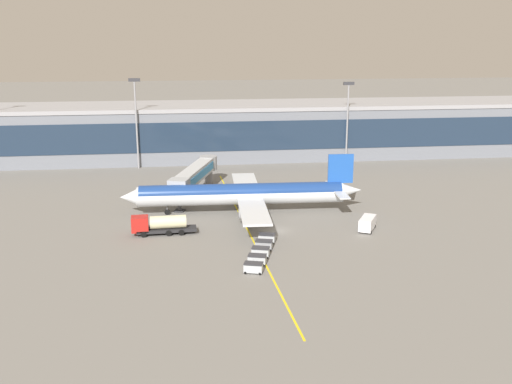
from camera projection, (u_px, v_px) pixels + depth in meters
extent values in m
plane|color=slate|center=(277.00, 231.00, 101.89)|extent=(700.00, 700.00, 0.00)
cube|color=yellow|center=(247.00, 228.00, 103.19)|extent=(4.22, 79.92, 0.01)
cube|color=slate|center=(230.00, 132.00, 162.21)|extent=(178.82, 21.70, 13.54)
cube|color=#1E2D42|center=(233.00, 136.00, 151.57)|extent=(173.45, 0.16, 7.58)
cube|color=#99999E|center=(230.00, 106.00, 160.34)|extent=(182.40, 22.14, 1.00)
cylinder|color=silver|center=(241.00, 195.00, 111.23)|extent=(38.71, 5.13, 3.69)
cylinder|color=navy|center=(241.00, 193.00, 111.15)|extent=(37.94, 4.96, 3.55)
cone|color=silver|center=(130.00, 197.00, 109.47)|extent=(3.82, 3.64, 3.51)
cone|color=silver|center=(350.00, 190.00, 112.92)|extent=(4.55, 3.30, 3.14)
cube|color=#1E51B2|center=(341.00, 169.00, 111.66)|extent=(4.81, 0.54, 5.54)
cube|color=silver|center=(342.00, 195.00, 109.10)|extent=(2.22, 5.98, 0.24)
cube|color=silver|center=(333.00, 185.00, 116.22)|extent=(2.22, 5.98, 0.24)
cube|color=silver|center=(254.00, 211.00, 101.85)|extent=(5.40, 16.38, 0.40)
cube|color=silver|center=(245.00, 183.00, 121.02)|extent=(5.40, 16.38, 0.40)
cylinder|color=#939399|center=(247.00, 214.00, 104.91)|extent=(2.92, 2.14, 2.03)
cylinder|color=#939399|center=(242.00, 193.00, 118.46)|extent=(2.92, 2.14, 2.03)
cylinder|color=black|center=(167.00, 212.00, 110.83)|extent=(1.01, 0.44, 1.00)
cylinder|color=slate|center=(167.00, 208.00, 110.61)|extent=(0.20, 0.20, 1.71)
cylinder|color=black|center=(254.00, 212.00, 110.62)|extent=(1.01, 0.44, 1.00)
cylinder|color=slate|center=(254.00, 208.00, 110.40)|extent=(0.20, 0.20, 1.71)
cylinder|color=black|center=(253.00, 207.00, 113.82)|extent=(1.01, 0.44, 1.00)
cylinder|color=slate|center=(253.00, 203.00, 113.60)|extent=(0.20, 0.20, 1.71)
cube|color=#B2B7BC|center=(195.00, 174.00, 122.22)|extent=(9.42, 21.86, 2.80)
cube|color=#2D84C6|center=(195.00, 174.00, 122.21)|extent=(8.48, 18.54, 1.54)
cube|color=#9EA3A8|center=(179.00, 187.00, 111.77)|extent=(4.39, 4.13, 2.94)
cylinder|color=#4C4C51|center=(179.00, 203.00, 112.57)|extent=(0.70, 0.70, 3.45)
cube|color=#262628|center=(180.00, 211.00, 112.98)|extent=(2.26, 2.26, 0.30)
cylinder|color=gray|center=(208.00, 163.00, 132.67)|extent=(3.90, 3.90, 3.08)
cylinder|color=gray|center=(209.00, 176.00, 133.47)|extent=(1.80, 1.80, 3.45)
cube|color=#232326|center=(167.00, 230.00, 100.07)|extent=(10.10, 2.92, 0.50)
cube|color=#B21E19|center=(140.00, 224.00, 99.04)|extent=(2.90, 2.62, 2.50)
cube|color=black|center=(132.00, 221.00, 98.71)|extent=(0.26, 2.30, 1.12)
cylinder|color=beige|center=(168.00, 222.00, 99.77)|extent=(6.09, 2.45, 2.20)
cylinder|color=black|center=(144.00, 235.00, 98.38)|extent=(1.01, 0.39, 1.00)
cylinder|color=black|center=(144.00, 230.00, 100.65)|extent=(1.01, 0.39, 1.00)
cylinder|color=black|center=(169.00, 233.00, 99.05)|extent=(1.01, 0.39, 1.00)
cylinder|color=black|center=(168.00, 229.00, 101.32)|extent=(1.01, 0.39, 1.00)
cylinder|color=black|center=(181.00, 232.00, 99.39)|extent=(1.01, 0.39, 1.00)
cylinder|color=black|center=(181.00, 228.00, 101.66)|extent=(1.01, 0.39, 1.00)
cube|color=white|center=(367.00, 223.00, 101.81)|extent=(4.26, 5.39, 2.00)
cube|color=black|center=(366.00, 223.00, 100.60)|extent=(2.50, 2.45, 0.60)
cylinder|color=black|center=(371.00, 232.00, 100.16)|extent=(0.51, 0.65, 0.60)
cylinder|color=black|center=(360.00, 231.00, 100.84)|extent=(0.51, 0.65, 0.60)
cylinder|color=black|center=(375.00, 226.00, 103.30)|extent=(0.51, 0.65, 0.60)
cylinder|color=black|center=(364.00, 225.00, 103.98)|extent=(0.51, 0.65, 0.60)
cube|color=#B2B7BC|center=(253.00, 268.00, 83.73)|extent=(2.92, 2.19, 1.10)
cube|color=#333338|center=(253.00, 263.00, 83.55)|extent=(2.98, 2.23, 0.10)
cylinder|color=black|center=(245.00, 273.00, 83.33)|extent=(0.38, 0.22, 0.36)
cylinder|color=black|center=(247.00, 269.00, 84.76)|extent=(0.38, 0.22, 0.36)
cylinder|color=black|center=(260.00, 274.00, 82.99)|extent=(0.38, 0.22, 0.36)
cylinder|color=black|center=(262.00, 270.00, 84.42)|extent=(0.38, 0.22, 0.36)
cube|color=#B2B7BC|center=(257.00, 260.00, 86.78)|extent=(2.92, 2.19, 1.10)
cube|color=#333338|center=(257.00, 255.00, 86.60)|extent=(2.98, 2.23, 0.10)
cylinder|color=black|center=(249.00, 265.00, 86.38)|extent=(0.38, 0.22, 0.36)
cylinder|color=black|center=(251.00, 261.00, 87.81)|extent=(0.38, 0.22, 0.36)
cylinder|color=black|center=(263.00, 265.00, 86.04)|extent=(0.38, 0.22, 0.36)
cylinder|color=black|center=(265.00, 262.00, 87.47)|extent=(0.38, 0.22, 0.36)
cube|color=#B2B7BC|center=(261.00, 252.00, 89.83)|extent=(2.92, 2.19, 1.10)
cube|color=#333338|center=(261.00, 248.00, 89.65)|extent=(2.98, 2.23, 0.10)
cylinder|color=black|center=(253.00, 257.00, 89.43)|extent=(0.38, 0.22, 0.36)
cylinder|color=black|center=(255.00, 253.00, 90.86)|extent=(0.38, 0.22, 0.36)
cylinder|color=black|center=(267.00, 258.00, 89.09)|extent=(0.38, 0.22, 0.36)
cylinder|color=black|center=(268.00, 254.00, 90.52)|extent=(0.38, 0.22, 0.36)
cube|color=gray|center=(264.00, 245.00, 92.88)|extent=(2.92, 2.19, 1.10)
cube|color=#333338|center=(264.00, 241.00, 92.70)|extent=(2.98, 2.23, 0.10)
cylinder|color=black|center=(256.00, 249.00, 92.48)|extent=(0.38, 0.22, 0.36)
cylinder|color=black|center=(258.00, 246.00, 93.91)|extent=(0.38, 0.22, 0.36)
cylinder|color=black|center=(270.00, 250.00, 92.14)|extent=(0.38, 0.22, 0.36)
cylinder|color=black|center=(271.00, 247.00, 93.57)|extent=(0.38, 0.22, 0.36)
cube|color=#B2B7BC|center=(267.00, 238.00, 95.93)|extent=(2.92, 2.19, 1.10)
cube|color=#333338|center=(267.00, 234.00, 95.75)|extent=(2.98, 2.23, 0.10)
cylinder|color=black|center=(260.00, 243.00, 95.53)|extent=(0.38, 0.22, 0.36)
cylinder|color=black|center=(261.00, 239.00, 96.96)|extent=(0.38, 0.22, 0.36)
cylinder|color=black|center=(273.00, 243.00, 95.19)|extent=(0.38, 0.22, 0.36)
cylinder|color=black|center=(274.00, 240.00, 96.62)|extent=(0.38, 0.22, 0.36)
cylinder|color=gray|center=(347.00, 124.00, 153.44)|extent=(0.44, 0.44, 20.19)
cube|color=#333338|center=(349.00, 83.00, 150.74)|extent=(2.80, 0.50, 0.80)
cylinder|color=gray|center=(137.00, 126.00, 146.74)|extent=(0.44, 0.44, 21.57)
cube|color=#333338|center=(134.00, 80.00, 143.87)|extent=(2.80, 0.50, 0.80)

